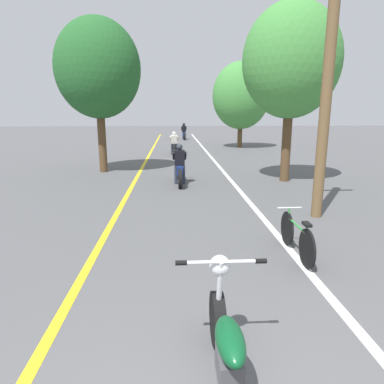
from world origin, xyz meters
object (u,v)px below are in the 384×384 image
(roadside_tree_right_far, at_px, (241,96))
(roadside_tree_left, at_px, (98,69))
(utility_pole, at_px, (328,80))
(motorcycle_rider_lead, at_px, (180,169))
(roadside_tree_right_near, at_px, (291,61))
(motorcycle_rider_far, at_px, (184,133))
(bicycle_parked, at_px, (297,236))
(motorcycle_foreground, at_px, (228,353))
(motorcycle_rider_mid, at_px, (174,146))

(roadside_tree_right_far, xyz_separation_m, roadside_tree_left, (-7.48, -9.49, 0.56))
(utility_pole, height_order, motorcycle_rider_lead, utility_pole)
(roadside_tree_right_near, xyz_separation_m, motorcycle_rider_far, (-2.99, 19.18, -3.50))
(roadside_tree_left, height_order, bicycle_parked, roadside_tree_left)
(roadside_tree_right_far, distance_m, motorcycle_foreground, 21.77)
(roadside_tree_right_far, distance_m, bicycle_parked, 18.69)
(roadside_tree_right_far, relative_size, roadside_tree_left, 0.96)
(roadside_tree_right_far, height_order, motorcycle_foreground, roadside_tree_right_far)
(utility_pole, distance_m, motorcycle_rider_mid, 12.97)
(utility_pole, distance_m, motorcycle_rider_lead, 5.69)
(roadside_tree_right_far, distance_m, motorcycle_rider_far, 8.74)
(motorcycle_rider_mid, bearing_deg, roadside_tree_right_far, 39.84)
(roadside_tree_right_near, height_order, motorcycle_rider_mid, roadside_tree_right_near)
(roadside_tree_right_near, distance_m, motorcycle_rider_mid, 9.58)
(utility_pole, relative_size, roadside_tree_right_near, 1.01)
(utility_pole, distance_m, bicycle_parked, 3.73)
(utility_pole, height_order, roadside_tree_left, utility_pole)
(motorcycle_rider_lead, bearing_deg, roadside_tree_left, 139.93)
(roadside_tree_right_far, height_order, motorcycle_rider_lead, roadside_tree_right_far)
(motorcycle_rider_lead, height_order, bicycle_parked, motorcycle_rider_lead)
(motorcycle_rider_mid, distance_m, bicycle_parked, 14.60)
(roadside_tree_right_near, bearing_deg, roadside_tree_right_far, 86.89)
(roadside_tree_right_far, relative_size, motorcycle_foreground, 2.72)
(motorcycle_foreground, bearing_deg, motorcycle_rider_far, 88.95)
(bicycle_parked, bearing_deg, roadside_tree_right_far, 82.14)
(motorcycle_foreground, distance_m, motorcycle_rider_far, 28.54)
(roadside_tree_right_far, bearing_deg, motorcycle_rider_mid, -140.16)
(bicycle_parked, bearing_deg, roadside_tree_right_near, 73.77)
(motorcycle_foreground, distance_m, bicycle_parked, 3.33)
(motorcycle_rider_mid, height_order, motorcycle_rider_far, motorcycle_rider_far)
(motorcycle_foreground, height_order, bicycle_parked, motorcycle_foreground)
(roadside_tree_left, xyz_separation_m, motorcycle_rider_mid, (2.94, 5.69, -3.53))
(utility_pole, distance_m, motorcycle_foreground, 6.44)
(roadside_tree_right_near, height_order, motorcycle_foreground, roadside_tree_right_near)
(utility_pole, height_order, motorcycle_foreground, utility_pole)
(roadside_tree_right_near, relative_size, roadside_tree_left, 1.00)
(motorcycle_rider_mid, height_order, bicycle_parked, motorcycle_rider_mid)
(roadside_tree_right_near, relative_size, motorcycle_foreground, 2.84)
(motorcycle_foreground, bearing_deg, roadside_tree_right_far, 78.88)
(roadside_tree_left, bearing_deg, roadside_tree_right_near, -18.63)
(motorcycle_rider_mid, bearing_deg, motorcycle_foreground, -88.70)
(roadside_tree_right_far, xyz_separation_m, motorcycle_foreground, (-4.16, -21.15, -3.06))
(motorcycle_rider_lead, xyz_separation_m, motorcycle_rider_far, (0.76, 19.48, 0.03))
(roadside_tree_right_far, relative_size, motorcycle_rider_far, 2.78)
(roadside_tree_right_far, height_order, motorcycle_rider_mid, roadside_tree_right_far)
(roadside_tree_right_near, distance_m, motorcycle_rider_far, 19.73)
(roadside_tree_right_near, relative_size, roadside_tree_right_far, 1.04)
(utility_pole, relative_size, motorcycle_rider_far, 2.93)
(utility_pole, bearing_deg, motorcycle_rider_lead, 128.31)
(motorcycle_foreground, relative_size, motorcycle_rider_mid, 0.98)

